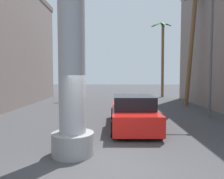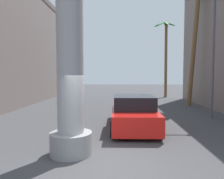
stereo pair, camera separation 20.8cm
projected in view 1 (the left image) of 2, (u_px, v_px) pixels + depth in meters
The scene contains 7 objects.
ground_plane at pixel (113, 110), 15.90m from camera, with size 88.98×88.98×0.00m, color #424244.
neon_sign_pole at pixel (71, 3), 6.59m from camera, with size 2.90×1.33×10.59m.
street_lamp at pixel (204, 42), 12.66m from camera, with size 2.75×0.28×7.29m.
car_lead at pixel (133, 113), 10.49m from camera, with size 2.13×5.21×1.56m.
palm_tree_mid_right at pixel (191, 33), 17.58m from camera, with size 2.66×2.67×9.42m.
palm_tree_far_right at pixel (162, 52), 25.07m from camera, with size 2.42×2.43×8.62m.
pedestrian_far_left at pixel (63, 92), 20.15m from camera, with size 0.45×0.45×1.64m.
Camera 1 is at (0.11, -5.77, 2.50)m, focal length 35.00 mm.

